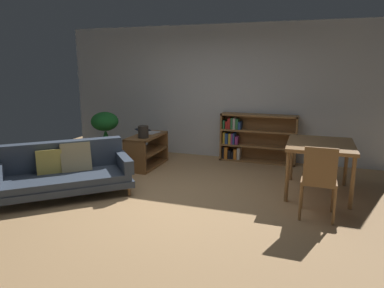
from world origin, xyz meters
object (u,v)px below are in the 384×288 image
object	(u,v)px
media_console	(147,151)
dining_chair_near	(319,178)
potted_floor_plant	(105,126)
desk_speaker	(143,132)
open_laptop	(149,132)
fabric_couch	(64,171)
bookshelf	(252,138)
dining_table	(320,148)

from	to	relation	value
media_console	dining_chair_near	xyz separation A→B (m)	(3.07, -1.44, 0.23)
potted_floor_plant	desk_speaker	bearing A→B (deg)	-13.40
desk_speaker	dining_chair_near	bearing A→B (deg)	-21.50
open_laptop	dining_chair_near	size ratio (longest dim) A/B	0.47
fabric_couch	desk_speaker	size ratio (longest dim) A/B	9.00
media_console	dining_chair_near	bearing A→B (deg)	-25.09
open_laptop	potted_floor_plant	world-z (taller)	potted_floor_plant
fabric_couch	potted_floor_plant	xyz separation A→B (m)	(-0.37, 1.71, 0.38)
media_console	desk_speaker	xyz separation A→B (m)	(0.06, -0.25, 0.41)
media_console	bookshelf	xyz separation A→B (m)	(1.83, 1.04, 0.17)
media_console	dining_chair_near	size ratio (longest dim) A/B	1.09
media_console	potted_floor_plant	size ratio (longest dim) A/B	1.02
open_laptop	dining_table	xyz separation A→B (m)	(3.14, -0.69, 0.06)
open_laptop	dining_chair_near	world-z (taller)	dining_chair_near
potted_floor_plant	bookshelf	world-z (taller)	potted_floor_plant
potted_floor_plant	dining_table	distance (m)	3.99
potted_floor_plant	dining_table	bearing A→B (deg)	-6.38
media_console	dining_chair_near	distance (m)	3.39
dining_table	media_console	bearing A→B (deg)	171.32
open_laptop	media_console	bearing A→B (deg)	-73.93
media_console	potted_floor_plant	world-z (taller)	potted_floor_plant
media_console	open_laptop	xyz separation A→B (m)	(-0.06, 0.22, 0.33)
open_laptop	dining_table	distance (m)	3.22
media_console	dining_table	xyz separation A→B (m)	(3.08, -0.47, 0.39)
potted_floor_plant	dining_chair_near	bearing A→B (deg)	-19.63
desk_speaker	dining_chair_near	size ratio (longest dim) A/B	0.23
desk_speaker	dining_chair_near	xyz separation A→B (m)	(3.00, -1.18, -0.18)
desk_speaker	bookshelf	distance (m)	2.20
fabric_couch	open_laptop	xyz separation A→B (m)	(0.44, 1.96, 0.28)
potted_floor_plant	dining_chair_near	size ratio (longest dim) A/B	1.07
desk_speaker	open_laptop	bearing A→B (deg)	105.03
bookshelf	dining_chair_near	bearing A→B (deg)	-63.46
dining_chair_near	bookshelf	size ratio (longest dim) A/B	0.64
fabric_couch	bookshelf	bearing A→B (deg)	49.86
media_console	dining_table	size ratio (longest dim) A/B	0.93
open_laptop	dining_table	bearing A→B (deg)	-12.38
media_console	dining_table	distance (m)	3.14
dining_chair_near	dining_table	bearing A→B (deg)	89.18
fabric_couch	dining_table	xyz separation A→B (m)	(3.59, 1.27, 0.34)
open_laptop	bookshelf	bearing A→B (deg)	23.29
dining_table	dining_chair_near	size ratio (longest dim) A/B	1.17
media_console	potted_floor_plant	distance (m)	0.98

